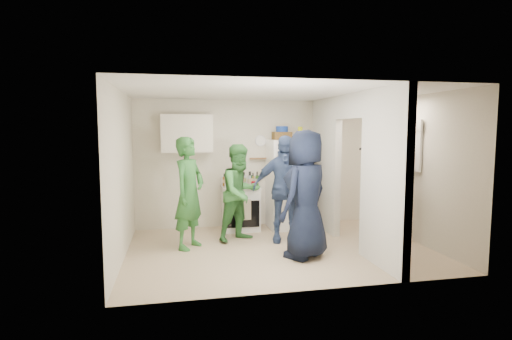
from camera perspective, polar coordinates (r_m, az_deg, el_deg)
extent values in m
plane|color=#CDB590|center=(6.59, 3.35, -11.17)|extent=(4.80, 4.80, 0.00)
plane|color=silver|center=(7.99, 0.28, 0.96)|extent=(4.80, 0.00, 4.80)
plane|color=silver|center=(4.73, 8.72, -2.43)|extent=(4.80, 0.00, 4.80)
plane|color=silver|center=(6.18, -18.64, -0.75)|extent=(0.00, 3.40, 3.40)
plane|color=silver|center=(7.33, 21.86, 0.12)|extent=(0.00, 3.40, 3.40)
plane|color=white|center=(6.33, 3.48, 11.02)|extent=(4.80, 4.80, 0.00)
cube|color=silver|center=(7.75, 9.91, 0.73)|extent=(0.12, 1.20, 2.50)
cube|color=silver|center=(5.77, 17.88, -1.17)|extent=(0.12, 1.20, 2.50)
cube|color=silver|center=(6.72, 13.52, 8.86)|extent=(0.12, 1.00, 0.40)
cube|color=white|center=(7.71, -2.21, -5.46)|extent=(0.70, 0.59, 0.84)
cube|color=silver|center=(7.61, -9.85, 5.16)|extent=(0.95, 0.34, 0.70)
cube|color=white|center=(7.80, 4.48, -2.02)|extent=(0.71, 0.69, 1.73)
cube|color=brown|center=(7.75, 3.72, 4.89)|extent=(0.35, 0.25, 0.15)
cylinder|color=navy|center=(7.75, 3.73, 5.85)|extent=(0.24, 0.24, 0.11)
cylinder|color=#D0D812|center=(7.70, 6.32, 5.24)|extent=(0.09, 0.09, 0.25)
cylinder|color=white|center=(7.95, 0.66, 4.19)|extent=(0.22, 0.02, 0.22)
cube|color=olive|center=(7.93, 0.35, 1.65)|extent=(0.35, 0.08, 0.03)
cube|color=black|center=(7.46, 21.00, 3.32)|extent=(0.03, 0.70, 0.80)
cube|color=white|center=(7.45, 20.91, 3.32)|extent=(0.04, 0.76, 0.86)
cube|color=white|center=(7.44, 20.84, 6.02)|extent=(0.04, 0.82, 0.18)
cylinder|color=yellow|center=(7.39, -2.86, -1.68)|extent=(0.09, 0.09, 0.25)
cylinder|color=red|center=(7.47, -0.31, -2.09)|extent=(0.09, 0.09, 0.12)
imported|color=#306B2B|center=(6.53, -9.52, -3.25)|extent=(0.73, 0.79, 1.81)
imported|color=#3B8643|center=(6.90, -2.21, -3.25)|extent=(1.02, 0.95, 1.67)
imported|color=#394C7C|center=(6.85, 4.00, -2.69)|extent=(1.15, 0.70, 1.83)
imported|color=black|center=(6.00, 7.13, -3.47)|extent=(1.12, 1.06, 1.92)
imported|color=black|center=(7.05, 17.02, -2.67)|extent=(0.84, 1.27, 1.83)
cylinder|color=brown|center=(7.69, -4.56, -1.43)|extent=(0.07, 0.07, 0.24)
cylinder|color=#143E1B|center=(7.52, -3.57, -1.38)|extent=(0.06, 0.06, 0.29)
cylinder|color=#AAB1B8|center=(7.75, -3.07, -1.31)|extent=(0.06, 0.06, 0.26)
cylinder|color=#603810|center=(7.57, -2.01, -1.31)|extent=(0.08, 0.08, 0.30)
cylinder|color=silver|center=(7.82, -1.69, -1.24)|extent=(0.06, 0.06, 0.26)
cylinder|color=#163D1C|center=(7.68, -0.81, -1.26)|extent=(0.08, 0.08, 0.28)
cylinder|color=olive|center=(7.81, -0.43, -1.29)|extent=(0.06, 0.06, 0.24)
cylinder|color=silver|center=(7.47, -4.29, -1.34)|extent=(0.06, 0.06, 0.32)
cylinder|color=#59220F|center=(7.74, -1.97, -1.35)|extent=(0.07, 0.07, 0.25)
cylinder|color=#2D6924|center=(7.57, 0.16, -1.33)|extent=(0.06, 0.06, 0.29)
cylinder|color=maroon|center=(7.61, -3.88, -1.27)|extent=(0.06, 0.06, 0.30)
cylinder|color=#9FA2AF|center=(7.50, -0.96, -1.36)|extent=(0.07, 0.07, 0.30)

